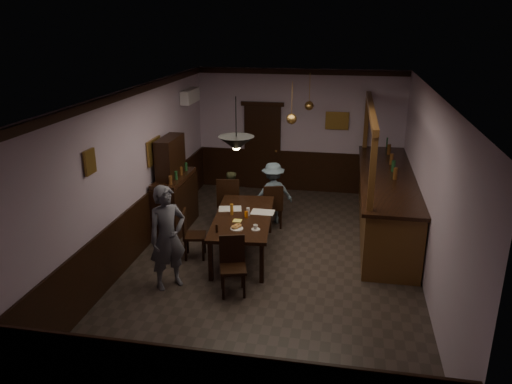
% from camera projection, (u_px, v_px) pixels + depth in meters
% --- Properties ---
extents(room, '(5.01, 8.01, 3.01)m').
position_uv_depth(room, '(275.00, 181.00, 8.43)').
color(room, '#2D2621').
rests_on(room, ground).
extents(dining_table, '(1.21, 2.29, 0.75)m').
position_uv_depth(dining_table, '(243.00, 219.00, 8.96)').
color(dining_table, black).
rests_on(dining_table, ground).
extents(chair_far_left, '(0.53, 0.53, 1.06)m').
position_uv_depth(chair_far_left, '(229.00, 200.00, 10.22)').
color(chair_far_left, black).
rests_on(chair_far_left, ground).
extents(chair_far_right, '(0.49, 0.49, 0.93)m').
position_uv_depth(chair_far_right, '(273.00, 204.00, 10.18)').
color(chair_far_right, black).
rests_on(chair_far_right, ground).
extents(chair_near, '(0.50, 0.50, 0.92)m').
position_uv_depth(chair_near, '(233.00, 262.00, 7.78)').
color(chair_near, black).
rests_on(chair_near, ground).
extents(chair_side, '(0.46, 0.46, 0.90)m').
position_uv_depth(chair_side, '(191.00, 232.00, 8.91)').
color(chair_side, black).
rests_on(chair_side, ground).
extents(person_standing, '(0.72, 0.73, 1.70)m').
position_uv_depth(person_standing, '(168.00, 237.00, 7.82)').
color(person_standing, '#52535E').
rests_on(person_standing, ground).
extents(person_seated_left, '(0.61, 0.52, 1.10)m').
position_uv_depth(person_seated_left, '(230.00, 197.00, 10.50)').
color(person_seated_left, '#4D5130').
rests_on(person_seated_left, ground).
extents(person_seated_right, '(0.97, 0.78, 1.31)m').
position_uv_depth(person_seated_right, '(273.00, 193.00, 10.39)').
color(person_seated_right, slate).
rests_on(person_seated_right, ground).
extents(newspaper_left, '(0.48, 0.39, 0.01)m').
position_uv_depth(newspaper_left, '(230.00, 209.00, 9.27)').
color(newspaper_left, silver).
rests_on(newspaper_left, dining_table).
extents(newspaper_right, '(0.42, 0.30, 0.01)m').
position_uv_depth(newspaper_right, '(263.00, 212.00, 9.10)').
color(newspaper_right, silver).
rests_on(newspaper_right, dining_table).
extents(napkin, '(0.16, 0.16, 0.00)m').
position_uv_depth(napkin, '(237.00, 221.00, 8.73)').
color(napkin, '#FFF15D').
rests_on(napkin, dining_table).
extents(saucer, '(0.15, 0.15, 0.01)m').
position_uv_depth(saucer, '(256.00, 229.00, 8.36)').
color(saucer, white).
rests_on(saucer, dining_table).
extents(coffee_cup, '(0.09, 0.09, 0.07)m').
position_uv_depth(coffee_cup, '(256.00, 227.00, 8.35)').
color(coffee_cup, white).
rests_on(coffee_cup, saucer).
extents(pastry_plate, '(0.22, 0.22, 0.01)m').
position_uv_depth(pastry_plate, '(237.00, 229.00, 8.38)').
color(pastry_plate, white).
rests_on(pastry_plate, dining_table).
extents(pastry_ring_a, '(0.13, 0.13, 0.04)m').
position_uv_depth(pastry_ring_a, '(235.00, 227.00, 8.38)').
color(pastry_ring_a, '#C68C47').
rests_on(pastry_ring_a, pastry_plate).
extents(pastry_ring_b, '(0.13, 0.13, 0.04)m').
position_uv_depth(pastry_ring_b, '(238.00, 225.00, 8.44)').
color(pastry_ring_b, '#C68C47').
rests_on(pastry_ring_b, pastry_plate).
extents(soda_can, '(0.07, 0.07, 0.12)m').
position_uv_depth(soda_can, '(246.00, 215.00, 8.84)').
color(soda_can, orange).
rests_on(soda_can, dining_table).
extents(beer_glass, '(0.06, 0.06, 0.20)m').
position_uv_depth(beer_glass, '(232.00, 209.00, 8.98)').
color(beer_glass, '#BF721E').
rests_on(beer_glass, dining_table).
extents(water_glass, '(0.06, 0.06, 0.15)m').
position_uv_depth(water_glass, '(248.00, 212.00, 8.93)').
color(water_glass, silver).
rests_on(water_glass, dining_table).
extents(pepper_mill, '(0.04, 0.04, 0.14)m').
position_uv_depth(pepper_mill, '(217.00, 228.00, 8.23)').
color(pepper_mill, black).
rests_on(pepper_mill, dining_table).
extents(sideboard, '(0.52, 1.45, 1.91)m').
position_uv_depth(sideboard, '(174.00, 193.00, 10.07)').
color(sideboard, black).
rests_on(sideboard, ground).
extents(bar_counter, '(1.05, 4.51, 2.53)m').
position_uv_depth(bar_counter, '(386.00, 201.00, 9.98)').
color(bar_counter, '#512F15').
rests_on(bar_counter, ground).
extents(door_back, '(0.90, 0.06, 2.10)m').
position_uv_depth(door_back, '(262.00, 148.00, 12.41)').
color(door_back, black).
rests_on(door_back, ground).
extents(ac_unit, '(0.20, 0.85, 0.30)m').
position_uv_depth(ac_unit, '(190.00, 96.00, 11.23)').
color(ac_unit, white).
rests_on(ac_unit, ground).
extents(picture_left_small, '(0.04, 0.28, 0.36)m').
position_uv_depth(picture_left_small, '(90.00, 162.00, 7.16)').
color(picture_left_small, olive).
rests_on(picture_left_small, ground).
extents(picture_left_large, '(0.04, 0.62, 0.48)m').
position_uv_depth(picture_left_large, '(154.00, 151.00, 9.54)').
color(picture_left_large, olive).
rests_on(picture_left_large, ground).
extents(picture_back, '(0.55, 0.04, 0.42)m').
position_uv_depth(picture_back, '(337.00, 121.00, 11.86)').
color(picture_back, olive).
rests_on(picture_back, ground).
extents(pendant_iron, '(0.56, 0.56, 0.83)m').
position_uv_depth(pendant_iron, '(236.00, 143.00, 7.69)').
color(pendant_iron, black).
rests_on(pendant_iron, ground).
extents(pendant_brass_mid, '(0.20, 0.20, 0.81)m').
position_uv_depth(pendant_brass_mid, '(291.00, 119.00, 9.45)').
color(pendant_brass_mid, '#BF8C3F').
rests_on(pendant_brass_mid, ground).
extents(pendant_brass_far, '(0.20, 0.20, 0.81)m').
position_uv_depth(pendant_brass_far, '(309.00, 106.00, 10.87)').
color(pendant_brass_far, '#BF8C3F').
rests_on(pendant_brass_far, ground).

